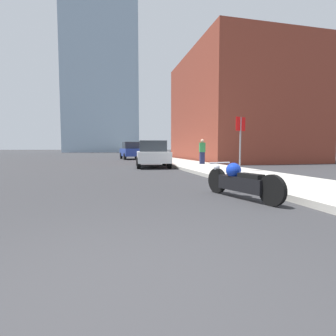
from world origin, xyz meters
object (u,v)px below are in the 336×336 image
at_px(parked_car_white, 152,154).
at_px(stop_sign, 240,134).
at_px(motorcycle, 240,181).
at_px(pedestrian, 202,151).
at_px(parked_car_blue, 131,151).

distance_m(parked_car_white, stop_sign, 6.05).
bearing_deg(motorcycle, pedestrian, 59.60).
relative_size(motorcycle, parked_car_blue, 0.57).
bearing_deg(parked_car_blue, motorcycle, -94.13).
bearing_deg(parked_car_white, parked_car_blue, 96.98).
relative_size(parked_car_white, parked_car_blue, 1.09).
xyz_separation_m(parked_car_white, stop_sign, (3.03, -5.15, 0.96)).
bearing_deg(pedestrian, parked_car_blue, 106.46).
bearing_deg(parked_car_white, stop_sign, -53.87).
height_order(stop_sign, pedestrian, stop_sign).
xyz_separation_m(motorcycle, parked_car_white, (-0.23, 10.29, 0.39)).
bearing_deg(pedestrian, stop_sign, -91.60).
xyz_separation_m(parked_car_blue, pedestrian, (3.44, -11.63, 0.06)).
xyz_separation_m(parked_car_white, parked_car_blue, (-0.26, 11.55, 0.09)).
height_order(parked_car_blue, stop_sign, stop_sign).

